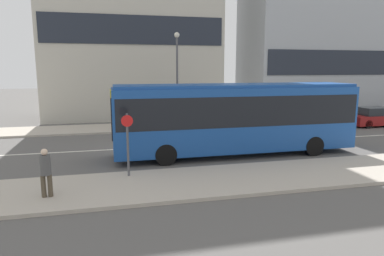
{
  "coord_description": "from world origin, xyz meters",
  "views": [
    {
      "loc": [
        -1.77,
        -18.03,
        4.23
      ],
      "look_at": [
        2.04,
        -2.11,
        1.36
      ],
      "focal_mm": 32.0,
      "sensor_mm": 36.0,
      "label": 1
    }
  ],
  "objects": [
    {
      "name": "ground_plane",
      "position": [
        0.0,
        0.0,
        0.0
      ],
      "size": [
        120.0,
        120.0,
        0.0
      ],
      "primitive_type": "plane",
      "color": "#595654"
    },
    {
      "name": "sidewalk_near",
      "position": [
        0.0,
        -6.25,
        0.07
      ],
      "size": [
        44.0,
        3.5,
        0.13
      ],
      "color": "#B2A899",
      "rests_on": "ground_plane"
    },
    {
      "name": "sidewalk_far",
      "position": [
        0.0,
        6.25,
        0.07
      ],
      "size": [
        44.0,
        3.5,
        0.13
      ],
      "color": "#B2A899",
      "rests_on": "ground_plane"
    },
    {
      "name": "lane_centerline",
      "position": [
        0.0,
        0.0,
        0.0
      ],
      "size": [
        41.8,
        0.16,
        0.01
      ],
      "color": "silver",
      "rests_on": "ground_plane"
    },
    {
      "name": "apartment_block_right_tower",
      "position": [
        19.71,
        12.88,
        8.59
      ],
      "size": [
        17.12,
        6.85,
        17.19
      ],
      "color": "#9EA3A8",
      "rests_on": "ground_plane"
    },
    {
      "name": "city_bus",
      "position": [
        4.15,
        -2.41,
        1.99
      ],
      "size": [
        11.83,
        2.6,
        3.47
      ],
      "rotation": [
        0.0,
        0.0,
        -0.0
      ],
      "color": "#194793",
      "rests_on": "ground_plane"
    },
    {
      "name": "parked_car_0",
      "position": [
        12.37,
        3.27,
        0.6
      ],
      "size": [
        4.08,
        1.78,
        1.26
      ],
      "color": "black",
      "rests_on": "ground_plane"
    },
    {
      "name": "parked_car_1",
      "position": [
        17.23,
        3.24,
        0.65
      ],
      "size": [
        3.97,
        1.88,
        1.39
      ],
      "color": "maroon",
      "rests_on": "ground_plane"
    },
    {
      "name": "pedestrian_near_stop",
      "position": [
        -3.87,
        -6.73,
        1.03
      ],
      "size": [
        0.35,
        0.34,
        1.59
      ],
      "rotation": [
        0.0,
        0.0,
        0.05
      ],
      "color": "#4C4233",
      "rests_on": "sidewalk_near"
    },
    {
      "name": "bus_stop_sign",
      "position": [
        -1.19,
        -5.14,
        1.56
      ],
      "size": [
        0.44,
        0.12,
        2.42
      ],
      "color": "#4C4C51",
      "rests_on": "sidewalk_near"
    },
    {
      "name": "street_lamp",
      "position": [
        2.8,
        5.49,
        4.13
      ],
      "size": [
        0.36,
        0.36,
        6.51
      ],
      "color": "#4C4C51",
      "rests_on": "sidewalk_far"
    }
  ]
}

